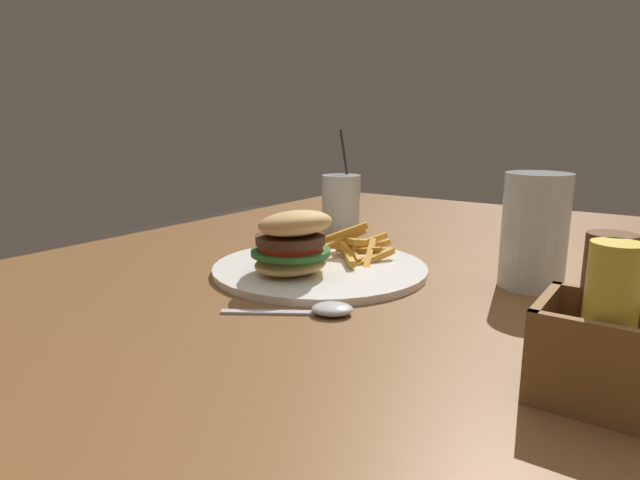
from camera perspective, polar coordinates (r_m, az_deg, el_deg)
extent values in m
cube|color=brown|center=(0.76, 20.39, -5.65)|extent=(1.37, 1.41, 0.03)
cylinder|color=brown|center=(1.66, 3.28, -8.90)|extent=(0.06, 0.06, 0.73)
cylinder|color=white|center=(0.77, 0.00, -3.02)|extent=(0.31, 0.31, 0.01)
ellipsoid|color=tan|center=(0.72, -3.14, -2.55)|extent=(0.12, 0.11, 0.03)
cylinder|color=#2D6628|center=(0.72, -3.15, -1.26)|extent=(0.14, 0.14, 0.01)
cylinder|color=red|center=(0.72, -3.16, -0.68)|extent=(0.11, 0.11, 0.01)
cylinder|color=#4C2D1E|center=(0.72, -3.17, 0.10)|extent=(0.12, 0.12, 0.01)
ellipsoid|color=tan|center=(0.70, -2.64, 1.78)|extent=(0.13, 0.12, 0.05)
cube|color=gold|center=(0.86, 4.49, -0.38)|extent=(0.06, 0.07, 0.03)
cube|color=gold|center=(0.86, 5.49, -0.71)|extent=(0.06, 0.05, 0.02)
cube|color=gold|center=(0.85, -1.13, -0.87)|extent=(0.07, 0.05, 0.02)
cube|color=gold|center=(0.79, 5.74, -1.98)|extent=(0.07, 0.04, 0.02)
cube|color=gold|center=(0.87, 3.54, -0.38)|extent=(0.06, 0.01, 0.02)
cube|color=gold|center=(0.81, 2.46, 0.03)|extent=(0.07, 0.04, 0.03)
cube|color=gold|center=(0.77, -0.34, -2.08)|extent=(0.09, 0.03, 0.02)
cube|color=gold|center=(0.81, 2.99, -0.05)|extent=(0.05, 0.06, 0.02)
cube|color=gold|center=(0.84, 2.18, -0.11)|extent=(0.06, 0.07, 0.02)
cube|color=gold|center=(0.81, 4.55, -1.20)|extent=(0.01, 0.07, 0.02)
cube|color=gold|center=(0.78, -0.30, -1.85)|extent=(0.06, 0.02, 0.01)
cube|color=gold|center=(0.79, 5.31, -1.62)|extent=(0.08, 0.04, 0.04)
cube|color=gold|center=(0.81, 2.11, 0.58)|extent=(0.06, 0.07, 0.04)
cube|color=gold|center=(0.77, 3.13, -1.92)|extent=(0.06, 0.05, 0.01)
cube|color=gold|center=(0.80, 2.92, -1.04)|extent=(0.04, 0.06, 0.03)
cube|color=gold|center=(0.82, 2.44, -0.81)|extent=(0.04, 0.06, 0.01)
cylinder|color=silver|center=(0.74, 21.86, 0.87)|extent=(0.08, 0.08, 0.15)
cylinder|color=#C67F23|center=(0.74, 21.83, 0.44)|extent=(0.07, 0.07, 0.14)
cylinder|color=silver|center=(1.03, 2.26, 3.85)|extent=(0.07, 0.07, 0.11)
cylinder|color=orange|center=(1.03, 2.25, 3.12)|extent=(0.07, 0.07, 0.09)
cylinder|color=black|center=(1.04, 2.99, 6.30)|extent=(0.01, 0.04, 0.19)
ellipsoid|color=silver|center=(0.60, 1.32, -7.37)|extent=(0.06, 0.06, 0.01)
cube|color=silver|center=(0.61, -5.54, -7.68)|extent=(0.07, 0.10, 0.00)
cube|color=brown|center=(0.49, 27.60, -14.11)|extent=(0.09, 0.10, 0.01)
cube|color=brown|center=(0.51, 28.60, -8.89)|extent=(0.01, 0.10, 0.08)
cube|color=brown|center=(0.44, 27.30, -12.54)|extent=(0.01, 0.10, 0.08)
cube|color=brown|center=(0.48, 22.60, -9.76)|extent=(0.09, 0.01, 0.08)
cylinder|color=#512D14|center=(0.48, 28.02, -6.31)|extent=(0.04, 0.04, 0.12)
cylinder|color=gold|center=(0.45, 28.43, -7.62)|extent=(0.04, 0.04, 0.12)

